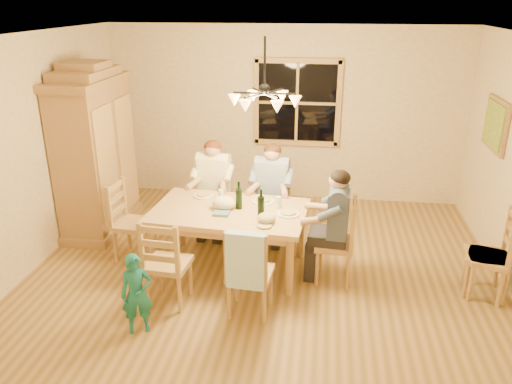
# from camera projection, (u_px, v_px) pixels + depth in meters

# --- Properties ---
(floor) EXTENTS (5.50, 5.50, 0.00)m
(floor) POSITION_uv_depth(u_px,v_px,m) (263.00, 272.00, 5.94)
(floor) COLOR brown
(floor) RESTS_ON ground
(ceiling) EXTENTS (5.50, 5.00, 0.02)m
(ceiling) POSITION_uv_depth(u_px,v_px,m) (265.00, 36.00, 4.96)
(ceiling) COLOR white
(ceiling) RESTS_ON wall_back
(wall_back) EXTENTS (5.50, 0.02, 2.70)m
(wall_back) POSITION_uv_depth(u_px,v_px,m) (284.00, 115.00, 7.76)
(wall_back) COLOR tan
(wall_back) RESTS_ON floor
(wall_left) EXTENTS (0.02, 5.00, 2.70)m
(wall_left) POSITION_uv_depth(u_px,v_px,m) (30.00, 155.00, 5.81)
(wall_left) COLOR tan
(wall_left) RESTS_ON floor
(window) EXTENTS (1.30, 0.06, 1.30)m
(window) POSITION_uv_depth(u_px,v_px,m) (297.00, 103.00, 7.63)
(window) COLOR black
(window) RESTS_ON wall_back
(painting) EXTENTS (0.06, 0.78, 0.64)m
(painting) POSITION_uv_depth(u_px,v_px,m) (495.00, 125.00, 6.12)
(painting) COLOR olive
(painting) RESTS_ON wall_right
(chandelier) EXTENTS (0.77, 0.68, 0.71)m
(chandelier) POSITION_uv_depth(u_px,v_px,m) (265.00, 98.00, 5.19)
(chandelier) COLOR black
(chandelier) RESTS_ON ceiling
(armoire) EXTENTS (0.66, 1.40, 2.30)m
(armoire) POSITION_uv_depth(u_px,v_px,m) (96.00, 155.00, 6.76)
(armoire) COLOR olive
(armoire) RESTS_ON floor
(dining_table) EXTENTS (1.86, 1.22, 0.76)m
(dining_table) POSITION_uv_depth(u_px,v_px,m) (229.00, 218.00, 5.82)
(dining_table) COLOR tan
(dining_table) RESTS_ON floor
(chair_far_left) EXTENTS (0.47, 0.45, 0.99)m
(chair_far_left) POSITION_uv_depth(u_px,v_px,m) (215.00, 214.00, 6.81)
(chair_far_left) COLOR #B2824E
(chair_far_left) RESTS_ON floor
(chair_far_right) EXTENTS (0.47, 0.45, 0.99)m
(chair_far_right) POSITION_uv_depth(u_px,v_px,m) (271.00, 219.00, 6.65)
(chair_far_right) COLOR #B2824E
(chair_far_right) RESTS_ON floor
(chair_near_left) EXTENTS (0.47, 0.45, 0.99)m
(chair_near_left) POSITION_uv_depth(u_px,v_px,m) (169.00, 276.00, 5.28)
(chair_near_left) COLOR #B2824E
(chair_near_left) RESTS_ON floor
(chair_near_right) EXTENTS (0.47, 0.45, 0.99)m
(chair_near_right) POSITION_uv_depth(u_px,v_px,m) (250.00, 286.00, 5.10)
(chair_near_right) COLOR #B2824E
(chair_near_right) RESTS_ON floor
(chair_end_left) EXTENTS (0.45, 0.47, 0.99)m
(chair_end_left) POSITION_uv_depth(u_px,v_px,m) (134.00, 235.00, 6.20)
(chair_end_left) COLOR #B2824E
(chair_end_left) RESTS_ON floor
(chair_end_right) EXTENTS (0.45, 0.47, 0.99)m
(chair_end_right) POSITION_uv_depth(u_px,v_px,m) (334.00, 255.00, 5.71)
(chair_end_right) COLOR #B2824E
(chair_end_right) RESTS_ON floor
(adult_woman) EXTENTS (0.42, 0.45, 0.87)m
(adult_woman) POSITION_uv_depth(u_px,v_px,m) (213.00, 177.00, 6.61)
(adult_woman) COLOR #F6F2BE
(adult_woman) RESTS_ON floor
(adult_plaid_man) EXTENTS (0.42, 0.45, 0.87)m
(adult_plaid_man) POSITION_uv_depth(u_px,v_px,m) (272.00, 181.00, 6.45)
(adult_plaid_man) COLOR #314C86
(adult_plaid_man) RESTS_ON floor
(adult_slate_man) EXTENTS (0.45, 0.42, 0.87)m
(adult_slate_man) POSITION_uv_depth(u_px,v_px,m) (337.00, 212.00, 5.51)
(adult_slate_man) COLOR #465270
(adult_slate_man) RESTS_ON floor
(towel) EXTENTS (0.39, 0.13, 0.58)m
(towel) POSITION_uv_depth(u_px,v_px,m) (246.00, 261.00, 4.79)
(towel) COLOR #B4DBF4
(towel) RESTS_ON chair_near_right
(wine_bottle_a) EXTENTS (0.08, 0.08, 0.33)m
(wine_bottle_a) POSITION_uv_depth(u_px,v_px,m) (239.00, 195.00, 5.76)
(wine_bottle_a) COLOR black
(wine_bottle_a) RESTS_ON dining_table
(wine_bottle_b) EXTENTS (0.08, 0.08, 0.33)m
(wine_bottle_b) POSITION_uv_depth(u_px,v_px,m) (261.00, 203.00, 5.54)
(wine_bottle_b) COLOR black
(wine_bottle_b) RESTS_ON dining_table
(plate_woman) EXTENTS (0.26, 0.26, 0.02)m
(plate_woman) POSITION_uv_depth(u_px,v_px,m) (204.00, 196.00, 6.17)
(plate_woman) COLOR white
(plate_woman) RESTS_ON dining_table
(plate_plaid) EXTENTS (0.26, 0.26, 0.02)m
(plate_plaid) POSITION_uv_depth(u_px,v_px,m) (263.00, 201.00, 5.99)
(plate_plaid) COLOR white
(plate_plaid) RESTS_ON dining_table
(plate_slate) EXTENTS (0.26, 0.26, 0.02)m
(plate_slate) POSITION_uv_depth(u_px,v_px,m) (288.00, 214.00, 5.65)
(plate_slate) COLOR white
(plate_slate) RESTS_ON dining_table
(wine_glass_a) EXTENTS (0.06, 0.06, 0.14)m
(wine_glass_a) POSITION_uv_depth(u_px,v_px,m) (221.00, 195.00, 6.02)
(wine_glass_a) COLOR silver
(wine_glass_a) RESTS_ON dining_table
(wine_glass_b) EXTENTS (0.06, 0.06, 0.14)m
(wine_glass_b) POSITION_uv_depth(u_px,v_px,m) (279.00, 202.00, 5.81)
(wine_glass_b) COLOR silver
(wine_glass_b) RESTS_ON dining_table
(cap) EXTENTS (0.20, 0.20, 0.11)m
(cap) POSITION_uv_depth(u_px,v_px,m) (266.00, 218.00, 5.43)
(cap) COLOR tan
(cap) RESTS_ON dining_table
(napkin) EXTENTS (0.19, 0.15, 0.03)m
(napkin) POSITION_uv_depth(u_px,v_px,m) (221.00, 213.00, 5.65)
(napkin) COLOR slate
(napkin) RESTS_ON dining_table
(cloth_bundle) EXTENTS (0.28, 0.22, 0.15)m
(cloth_bundle) POSITION_uv_depth(u_px,v_px,m) (224.00, 203.00, 5.78)
(cloth_bundle) COLOR beige
(cloth_bundle) RESTS_ON dining_table
(child) EXTENTS (0.36, 0.30, 0.83)m
(child) POSITION_uv_depth(u_px,v_px,m) (137.00, 294.00, 4.77)
(child) COLOR #196E70
(child) RESTS_ON floor
(chair_spare_front) EXTENTS (0.55, 0.56, 0.99)m
(chair_spare_front) POSITION_uv_depth(u_px,v_px,m) (486.00, 270.00, 5.40)
(chair_spare_front) COLOR #B2824E
(chair_spare_front) RESTS_ON floor
(chair_spare_back) EXTENTS (0.45, 0.47, 0.99)m
(chair_spare_back) POSITION_uv_depth(u_px,v_px,m) (486.00, 269.00, 5.42)
(chair_spare_back) COLOR #B2824E
(chair_spare_back) RESTS_ON floor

